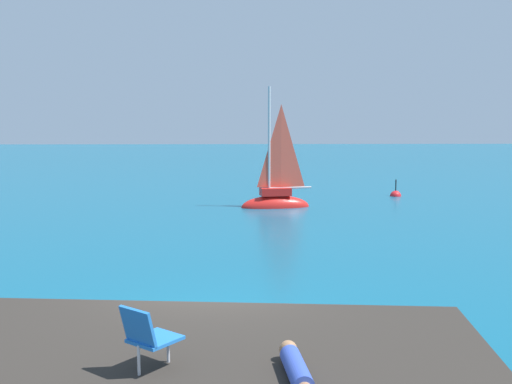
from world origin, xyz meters
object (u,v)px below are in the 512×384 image
at_px(person_sunbather, 299,375).
at_px(marker_buoy, 396,196).
at_px(beach_chair, 148,334).
at_px(sailboat_near, 276,200).

height_order(person_sunbather, marker_buoy, person_sunbather).
distance_m(person_sunbather, marker_buoy, 25.06).
relative_size(person_sunbather, marker_buoy, 1.56).
xyz_separation_m(beach_chair, marker_buoy, (9.08, 23.50, -1.48)).
bearing_deg(sailboat_near, marker_buoy, -158.25).
distance_m(sailboat_near, beach_chair, 20.12).
bearing_deg(person_sunbather, sailboat_near, 172.26).
bearing_deg(beach_chair, person_sunbather, -64.83).
height_order(sailboat_near, person_sunbather, sailboat_near).
bearing_deg(marker_buoy, sailboat_near, -150.36).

